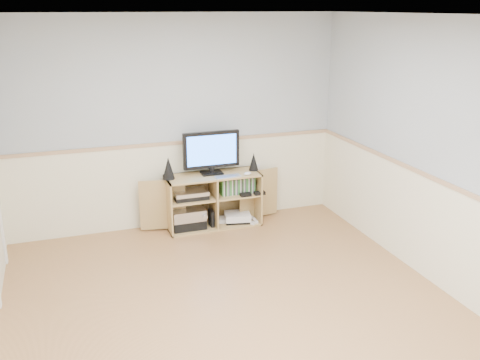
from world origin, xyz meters
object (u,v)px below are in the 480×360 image
object	(u,v)px
keyboard	(228,177)
game_consoles	(236,217)
media_cabinet	(212,199)
monitor	(211,151)

from	to	relation	value
keyboard	game_consoles	distance (m)	0.62
keyboard	media_cabinet	bearing A→B (deg)	124.43
monitor	keyboard	bearing A→B (deg)	-52.32
monitor	game_consoles	size ratio (longest dim) A/B	1.47
monitor	game_consoles	world-z (taller)	monitor
media_cabinet	monitor	bearing A→B (deg)	-90.00
keyboard	monitor	bearing A→B (deg)	124.97
game_consoles	media_cabinet	bearing A→B (deg)	167.47
media_cabinet	monitor	xyz separation A→B (m)	(-0.00, -0.00, 0.60)
monitor	game_consoles	xyz separation A→B (m)	(0.29, -0.06, -0.86)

